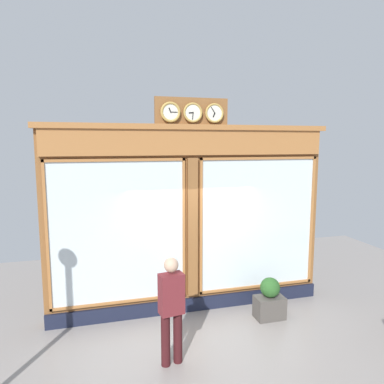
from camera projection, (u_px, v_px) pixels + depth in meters
shop_facade at (190, 219)px, 7.05m from camera, size 5.68×0.42×4.22m
pedestrian at (171, 306)px, 5.33m from camera, size 0.39×0.28×1.69m
planter_box at (269, 307)px, 6.85m from camera, size 0.56×0.36×0.43m
planter_shrub at (270, 287)px, 6.79m from camera, size 0.38×0.38×0.38m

